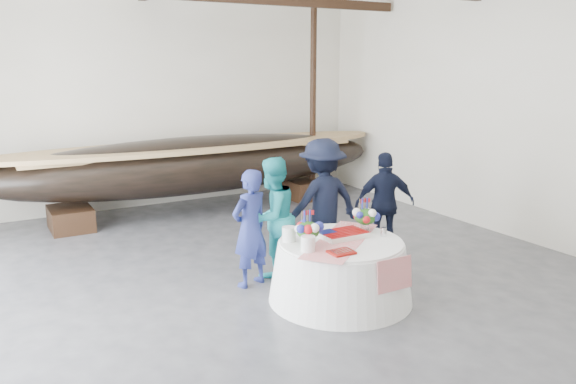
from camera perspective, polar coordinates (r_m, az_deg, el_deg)
floor at (r=7.54m, az=-0.58°, el=-11.07°), size 10.00×12.00×0.01m
wall_back at (r=12.50m, az=-14.25°, el=8.82°), size 10.00×0.02×4.50m
wall_right at (r=10.32m, az=24.66°, el=7.24°), size 0.02×12.00×4.50m
longboat_display at (r=11.78m, az=-9.17°, el=2.79°), size 8.53×1.71×1.60m
banquet_table at (r=7.50m, az=5.35°, el=-7.91°), size 1.90×1.90×0.81m
tabletop_items at (r=7.38m, az=4.79°, el=-3.68°), size 1.72×1.52×0.40m
guest_woman_blue at (r=7.81m, az=-3.87°, el=-3.70°), size 0.70×0.56×1.67m
guest_woman_teal at (r=8.19m, az=-1.62°, el=-2.56°), size 1.03×0.92×1.76m
guest_man_left at (r=8.64m, az=3.49°, el=-1.04°), size 1.28×0.74×1.97m
guest_man_right at (r=9.27m, az=9.81°, el=-1.15°), size 1.07×0.76×1.68m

